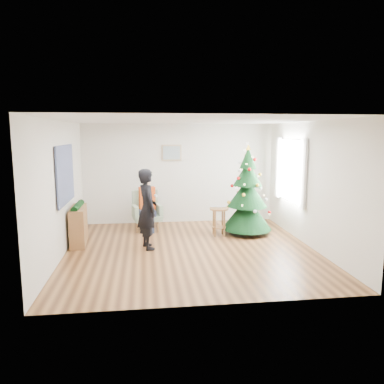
{
  "coord_description": "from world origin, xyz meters",
  "views": [
    {
      "loc": [
        -0.91,
        -7.29,
        2.35
      ],
      "look_at": [
        0.1,
        0.6,
        1.1
      ],
      "focal_mm": 35.0,
      "sensor_mm": 36.0,
      "label": 1
    }
  ],
  "objects": [
    {
      "name": "ceiling",
      "position": [
        0.0,
        0.0,
        2.6
      ],
      "size": [
        5.0,
        5.0,
        0.0
      ],
      "primitive_type": "plane",
      "rotation": [
        3.14,
        0.0,
        0.0
      ],
      "color": "white",
      "rests_on": "wall_back"
    },
    {
      "name": "stool",
      "position": [
        0.78,
        1.01,
        0.33
      ],
      "size": [
        0.43,
        0.43,
        0.65
      ],
      "rotation": [
        0.0,
        0.0,
        -0.42
      ],
      "color": "brown",
      "rests_on": "floor"
    },
    {
      "name": "laptop",
      "position": [
        0.78,
        1.01,
        0.67
      ],
      "size": [
        0.37,
        0.26,
        0.03
      ],
      "primitive_type": "imported",
      "rotation": [
        0.0,
        0.0,
        -0.07
      ],
      "color": "silver",
      "rests_on": "stool"
    },
    {
      "name": "tapestry",
      "position": [
        -2.46,
        0.3,
        1.55
      ],
      "size": [
        0.03,
        1.5,
        1.15
      ],
      "primitive_type": "cube",
      "color": "black",
      "rests_on": "wall_left"
    },
    {
      "name": "console",
      "position": [
        -2.33,
        0.74,
        0.4
      ],
      "size": [
        0.37,
        1.02,
        0.8
      ],
      "primitive_type": "cube",
      "rotation": [
        0.0,
        0.0,
        0.08
      ],
      "color": "brown",
      "rests_on": "floor"
    },
    {
      "name": "christmas_tree",
      "position": [
        1.48,
        1.12,
        0.95
      ],
      "size": [
        1.16,
        1.16,
        2.1
      ],
      "rotation": [
        0.0,
        0.0,
        0.32
      ],
      "color": "#3F2816",
      "rests_on": "floor"
    },
    {
      "name": "standing_man",
      "position": [
        -0.87,
        0.23,
        0.83
      ],
      "size": [
        0.54,
        0.69,
        1.65
      ],
      "primitive_type": "imported",
      "rotation": [
        0.0,
        0.0,
        1.84
      ],
      "color": "black",
      "rests_on": "floor"
    },
    {
      "name": "garland",
      "position": [
        -2.33,
        0.74,
        0.82
      ],
      "size": [
        0.14,
        0.9,
        0.14
      ],
      "primitive_type": "cylinder",
      "rotation": [
        1.57,
        0.0,
        0.0
      ],
      "color": "black",
      "rests_on": "console"
    },
    {
      "name": "wall_right",
      "position": [
        2.5,
        0.0,
        1.3
      ],
      "size": [
        0.0,
        5.0,
        5.0
      ],
      "primitive_type": "plane",
      "rotation": [
        1.57,
        0.0,
        -1.57
      ],
      "color": "silver",
      "rests_on": "floor"
    },
    {
      "name": "floor",
      "position": [
        0.0,
        0.0,
        0.0
      ],
      "size": [
        5.0,
        5.0,
        0.0
      ],
      "primitive_type": "plane",
      "color": "brown",
      "rests_on": "ground"
    },
    {
      "name": "armchair",
      "position": [
        -0.87,
        1.74,
        0.35
      ],
      "size": [
        0.77,
        0.73,
        0.96
      ],
      "rotation": [
        0.0,
        0.0,
        0.2
      ],
      "color": "gray",
      "rests_on": "floor"
    },
    {
      "name": "seated_person",
      "position": [
        -0.86,
        1.69,
        0.64
      ],
      "size": [
        0.43,
        0.58,
        1.26
      ],
      "rotation": [
        0.0,
        0.0,
        0.2
      ],
      "color": "navy",
      "rests_on": "armchair"
    },
    {
      "name": "game_controller",
      "position": [
        -0.69,
        0.2,
        1.1
      ],
      "size": [
        0.07,
        0.13,
        0.04
      ],
      "primitive_type": "cube",
      "rotation": [
        0.0,
        0.0,
        0.27
      ],
      "color": "white",
      "rests_on": "standing_man"
    },
    {
      "name": "framed_picture",
      "position": [
        -0.2,
        2.46,
        1.85
      ],
      "size": [
        0.52,
        0.05,
        0.42
      ],
      "color": "tan",
      "rests_on": "wall_back"
    },
    {
      "name": "wall_front",
      "position": [
        0.0,
        -2.5,
        1.3
      ],
      "size": [
        5.0,
        0.0,
        5.0
      ],
      "primitive_type": "plane",
      "rotation": [
        -1.57,
        0.0,
        0.0
      ],
      "color": "silver",
      "rests_on": "floor"
    },
    {
      "name": "wall_back",
      "position": [
        0.0,
        2.5,
        1.3
      ],
      "size": [
        5.0,
        0.0,
        5.0
      ],
      "primitive_type": "plane",
      "rotation": [
        1.57,
        0.0,
        0.0
      ],
      "color": "silver",
      "rests_on": "floor"
    },
    {
      "name": "curtains",
      "position": [
        2.44,
        1.0,
        1.5
      ],
      "size": [
        0.05,
        1.75,
        1.5
      ],
      "color": "white",
      "rests_on": "wall_right"
    },
    {
      "name": "wall_left",
      "position": [
        -2.5,
        0.0,
        1.3
      ],
      "size": [
        0.0,
        5.0,
        5.0
      ],
      "primitive_type": "plane",
      "rotation": [
        1.57,
        0.0,
        1.57
      ],
      "color": "silver",
      "rests_on": "floor"
    },
    {
      "name": "window_panel",
      "position": [
        2.47,
        1.0,
        1.5
      ],
      "size": [
        0.04,
        1.3,
        1.4
      ],
      "primitive_type": "cube",
      "color": "white",
      "rests_on": "wall_right"
    }
  ]
}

